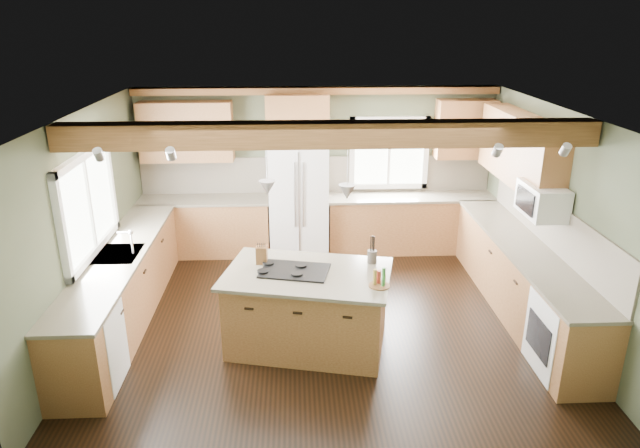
{
  "coord_description": "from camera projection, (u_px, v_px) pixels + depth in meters",
  "views": [
    {
      "loc": [
        -0.36,
        -6.37,
        3.63
      ],
      "look_at": [
        -0.05,
        0.3,
        1.17
      ],
      "focal_mm": 32.0,
      "sensor_mm": 36.0,
      "label": 1
    }
  ],
  "objects": [
    {
      "name": "bottle_tray",
      "position": [
        380.0,
        277.0,
        6.0
      ],
      "size": [
        0.29,
        0.29,
        0.21
      ],
      "primitive_type": null,
      "rotation": [
        0.0,
        0.0,
        -0.33
      ],
      "color": "brown",
      "rests_on": "island_top"
    },
    {
      "name": "base_cab_right",
      "position": [
        521.0,
        281.0,
        7.24
      ],
      "size": [
        0.6,
        3.7,
        0.88
      ],
      "primitive_type": "cube",
      "color": "brown",
      "rests_on": "floor"
    },
    {
      "name": "dishwasher",
      "position": [
        88.0,
        348.0,
        5.81
      ],
      "size": [
        0.6,
        0.6,
        0.84
      ],
      "primitive_type": "cube",
      "color": "white",
      "rests_on": "floor"
    },
    {
      "name": "ceiling",
      "position": [
        326.0,
        112.0,
        6.34
      ],
      "size": [
        5.6,
        5.6,
        0.0
      ],
      "primitive_type": "plane",
      "rotation": [
        3.14,
        0.0,
        0.0
      ],
      "color": "silver",
      "rests_on": "wall_back"
    },
    {
      "name": "window_left",
      "position": [
        87.0,
        204.0,
        6.63
      ],
      "size": [
        0.04,
        1.6,
        1.05
      ],
      "primitive_type": "cube",
      "color": "white",
      "rests_on": "wall_left"
    },
    {
      "name": "upper_cab_right",
      "position": [
        520.0,
        149.0,
        7.52
      ],
      "size": [
        0.35,
        2.2,
        0.9
      ],
      "primitive_type": "cube",
      "color": "brown",
      "rests_on": "wall_right"
    },
    {
      "name": "counter_back_right",
      "position": [
        411.0,
        197.0,
        9.05
      ],
      "size": [
        2.66,
        0.64,
        0.04
      ],
      "primitive_type": "cube",
      "color": "#4B4437",
      "rests_on": "base_cab_back_right"
    },
    {
      "name": "upper_cab_back_left",
      "position": [
        186.0,
        132.0,
        8.65
      ],
      "size": [
        1.4,
        0.35,
        0.9
      ],
      "primitive_type": "cube",
      "color": "brown",
      "rests_on": "wall_back"
    },
    {
      "name": "base_cab_left",
      "position": [
        123.0,
        289.0,
        7.02
      ],
      "size": [
        0.6,
        3.7,
        0.88
      ],
      "primitive_type": "cube",
      "color": "brown",
      "rests_on": "floor"
    },
    {
      "name": "base_cab_back_right",
      "position": [
        410.0,
        224.0,
        9.21
      ],
      "size": [
        2.62,
        0.6,
        0.88
      ],
      "primitive_type": "cube",
      "color": "brown",
      "rests_on": "floor"
    },
    {
      "name": "upper_cab_over_fridge",
      "position": [
        297.0,
        118.0,
        8.66
      ],
      "size": [
        0.96,
        0.35,
        0.7
      ],
      "primitive_type": "cube",
      "color": "brown",
      "rests_on": "wall_back"
    },
    {
      "name": "pendant_right",
      "position": [
        347.0,
        192.0,
        5.95
      ],
      "size": [
        0.18,
        0.18,
        0.16
      ],
      "primitive_type": "cone",
      "rotation": [
        3.14,
        0.0,
        0.0
      ],
      "color": "#B2B2B7",
      "rests_on": "ceiling"
    },
    {
      "name": "island_top",
      "position": [
        307.0,
        274.0,
        6.36
      ],
      "size": [
        2.05,
        1.54,
        0.04
      ],
      "primitive_type": "cube",
      "rotation": [
        0.0,
        0.0,
        -0.22
      ],
      "color": "#4B4437",
      "rests_on": "island"
    },
    {
      "name": "floor",
      "position": [
        325.0,
        318.0,
        7.24
      ],
      "size": [
        5.6,
        5.6,
        0.0
      ],
      "primitive_type": "plane",
      "color": "black",
      "rests_on": "ground"
    },
    {
      "name": "wall_back",
      "position": [
        317.0,
        169.0,
        9.13
      ],
      "size": [
        5.6,
        0.0,
        5.6
      ],
      "primitive_type": "plane",
      "rotation": [
        1.57,
        0.0,
        0.0
      ],
      "color": "#3F4733",
      "rests_on": "ground"
    },
    {
      "name": "backsplash_back",
      "position": [
        317.0,
        174.0,
        9.15
      ],
      "size": [
        5.58,
        0.03,
        0.58
      ],
      "primitive_type": "cube",
      "color": "brown",
      "rests_on": "wall_back"
    },
    {
      "name": "counter_back_left",
      "position": [
        203.0,
        200.0,
        8.91
      ],
      "size": [
        2.06,
        0.64,
        0.04
      ],
      "primitive_type": "cube",
      "color": "#4B4437",
      "rests_on": "base_cab_back_left"
    },
    {
      "name": "cooktop",
      "position": [
        295.0,
        271.0,
        6.37
      ],
      "size": [
        0.84,
        0.65,
        0.02
      ],
      "primitive_type": "cube",
      "rotation": [
        0.0,
        0.0,
        -0.22
      ],
      "color": "black",
      "rests_on": "island_top"
    },
    {
      "name": "counter_left",
      "position": [
        118.0,
        255.0,
        6.86
      ],
      "size": [
        0.64,
        3.74,
        0.04
      ],
      "primitive_type": "cube",
      "color": "#4B4437",
      "rests_on": "base_cab_left"
    },
    {
      "name": "oven",
      "position": [
        566.0,
        336.0,
        6.02
      ],
      "size": [
        0.6,
        0.72,
        0.84
      ],
      "primitive_type": "cube",
      "color": "white",
      "rests_on": "floor"
    },
    {
      "name": "pendant_left",
      "position": [
        267.0,
        188.0,
        6.09
      ],
      "size": [
        0.18,
        0.18,
        0.16
      ],
      "primitive_type": "cone",
      "rotation": [
        3.14,
        0.0,
        0.0
      ],
      "color": "#B2B2B7",
      "rests_on": "ceiling"
    },
    {
      "name": "backsplash_right",
      "position": [
        552.0,
        224.0,
        6.99
      ],
      "size": [
        0.03,
        3.7,
        0.58
      ],
      "primitive_type": "cube",
      "color": "brown",
      "rests_on": "wall_right"
    },
    {
      "name": "wall_left",
      "position": [
        87.0,
        226.0,
        6.66
      ],
      "size": [
        0.0,
        5.0,
        5.0
      ],
      "primitive_type": "plane",
      "rotation": [
        1.57,
        0.0,
        1.57
      ],
      "color": "#3F4733",
      "rests_on": "ground"
    },
    {
      "name": "refrigerator",
      "position": [
        299.0,
        200.0,
        8.9
      ],
      "size": [
        0.9,
        0.74,
        1.8
      ],
      "primitive_type": "cube",
      "color": "white",
      "rests_on": "floor"
    },
    {
      "name": "window_back",
      "position": [
        389.0,
        153.0,
        9.07
      ],
      "size": [
        1.1,
        0.04,
        1.0
      ],
      "primitive_type": "cube",
      "color": "white",
      "rests_on": "wall_back"
    },
    {
      "name": "base_cab_back_left",
      "position": [
        205.0,
        227.0,
        9.07
      ],
      "size": [
        2.02,
        0.6,
        0.88
      ],
      "primitive_type": "cube",
      "color": "brown",
      "rests_on": "floor"
    },
    {
      "name": "upper_cab_back_corner",
      "position": [
        465.0,
        129.0,
        8.84
      ],
      "size": [
        0.9,
        0.35,
        0.9
      ],
      "primitive_type": "cube",
      "color": "brown",
      "rests_on": "wall_back"
    },
    {
      "name": "faucet",
      "position": [
        132.0,
        243.0,
        6.82
      ],
      "size": [
        0.02,
        0.02,
        0.28
      ],
      "primitive_type": "cylinder",
      "color": "#B2B2B7",
      "rests_on": "sink"
    },
    {
      "name": "ceiling_beam",
      "position": [
        329.0,
        134.0,
        5.83
      ],
      "size": [
        5.55,
        0.26,
        0.26
      ],
      "primitive_type": "cube",
      "color": "#4C2E15",
      "rests_on": "ceiling"
    },
    {
      "name": "soffit_trim",
      "position": [
        317.0,
        91.0,
        8.61
      ],
      "size": [
        5.55,
        0.2,
        0.1
      ],
      "primitive_type": "cube",
      "color": "#4C2E15",
      "rests_on": "ceiling"
    },
    {
      "name": "island",
      "position": [
        308.0,
        310.0,
        6.52
      ],
      "size": [
        1.91,
        1.4,
        0.88
      ],
      "primitive_type": "cube",
      "rotation": [
        0.0,
        0.0,
        -0.22
      ],
      "color": "brown",
      "rests_on": "floor"
    },
    {
      "name": "wall_right",
      "position": [
        556.0,
        218.0,
        6.91
      ],
      "size": [
        0.0,
        5.0,
        5.0
      ],
      "primitive_type": "plane",
      "rotation": [
        1.57,
        0.0,
        -1.57
      ],
      "color": "#3F4733",
      "rests_on": "ground"
    },
    {
      "name": "utensil_crock",
      "position": [
        372.0,
        257.0,
        6.58
      ],
      "size": [
        0.12,
        0.12,
        0.15
      ],
      "primitive_type": "cylinder",
      "rotation": [
        0.0,
        0.0,
        -0.09
      ],
      "color": "#413B34",
      "rests_on": "island_top"
    },
    {
      "name": "counter_right",
      "position": [
        526.0,
        248.0,
        7.08
      ],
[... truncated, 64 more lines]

